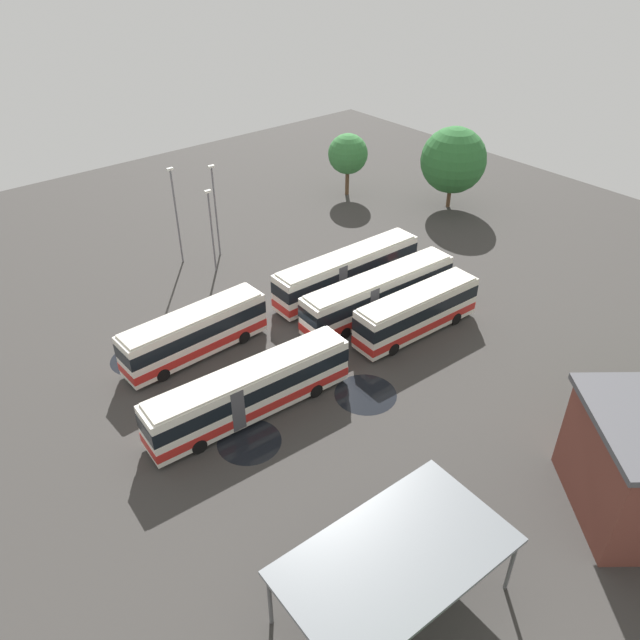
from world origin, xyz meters
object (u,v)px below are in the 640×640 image
Objects in this scene: bus_row0_slot0 at (249,391)px; bus_row1_slot1 at (379,294)px; bus_row1_slot0 at (417,312)px; bus_row1_slot2 at (347,272)px; lamp_post_near_entrance at (176,213)px; lamp_post_by_building at (212,228)px; tree_northeast at (453,160)px; lamp_post_far_corner at (215,208)px; bus_row0_slot2 at (195,333)px; tree_northwest at (348,154)px; maintenance_shelter at (396,557)px.

bus_row0_slot0 and bus_row1_slot1 have the same top height.
bus_row1_slot2 is (0.04, 8.07, 0.00)m from bus_row1_slot0.
bus_row0_slot0 is 1.57× the size of lamp_post_near_entrance.
lamp_post_by_building is 27.94m from tree_northeast.
bus_row1_slot1 is 1.62× the size of lamp_post_far_corner.
bus_row0_slot2 is at bearing -170.40° from tree_northeast.
bus_row0_slot0 is 15.21m from bus_row1_slot0.
bus_row1_slot0 is 19.78m from lamp_post_by_building.
tree_northwest reaches higher than bus_row1_slot1.
bus_row1_slot0 is 1.25× the size of lamp_post_far_corner.
lamp_post_by_building is (10.76, 33.30, 0.64)m from maintenance_shelter.
bus_row0_slot2 is at bearing -128.03° from lamp_post_far_corner.
lamp_post_near_entrance is (6.84, 21.37, 3.09)m from bus_row0_slot0.
tree_northwest is at bearing 9.83° from lamp_post_far_corner.
lamp_post_near_entrance is at bearing 110.95° from bus_row1_slot0.
bus_row1_slot2 is at bearing -131.75° from tree_northwest.
bus_row0_slot2 is at bearing 161.84° from bus_row1_slot1.
bus_row0_slot2 is 1.02× the size of bus_row1_slot0.
bus_row0_slot0 is 1.27× the size of bus_row0_slot2.
bus_row0_slot2 and bus_row1_slot2 have the same top height.
lamp_post_far_corner reaches higher than bus_row1_slot0.
bus_row1_slot0 is 8.07m from bus_row1_slot2.
bus_row1_slot0 is at bearing -1.74° from bus_row0_slot0.
maintenance_shelter is 1.24× the size of lamp_post_far_corner.
bus_row0_slot2 is 36.06m from tree_northeast.
lamp_post_near_entrance reaches higher than tree_northwest.
bus_row1_slot1 is 1.57× the size of lamp_post_near_entrance.
bus_row1_slot0 is 28.38m from tree_northwest.
bus_row1_slot2 is at bearing -58.61° from lamp_post_near_entrance.
bus_row0_slot2 is at bearing 150.00° from bus_row1_slot0.
lamp_post_far_corner is (9.75, 12.46, 2.93)m from bus_row0_slot2.
bus_row1_slot2 is (14.64, -0.36, 0.00)m from bus_row0_slot2.
tree_northwest reaches higher than bus_row0_slot0.
bus_row1_slot0 is at bearing -145.26° from tree_northeast.
bus_row1_slot0 is 0.77× the size of bus_row1_slot1.
bus_row1_slot0 is 1.57× the size of tree_northwest.
bus_row1_slot2 is 16.41m from lamp_post_near_entrance.
lamp_post_far_corner is at bearing 165.84° from tree_northeast.
bus_row1_slot2 is at bearing 26.53° from bus_row0_slot0.
tree_northeast is at bearing 17.00° from bus_row1_slot2.
bus_row1_slot1 is (14.78, 3.32, 0.00)m from bus_row0_slot0.
bus_row1_slot2 is 14.03m from lamp_post_far_corner.
lamp_post_near_entrance reaches higher than bus_row1_slot0.
tree_northeast is at bearing -8.20° from lamp_post_by_building.
bus_row0_slot2 is 14.65m from bus_row1_slot2.
bus_row0_slot2 and bus_row1_slot0 have the same top height.
lamp_post_near_entrance is 22.96m from tree_northwest.
lamp_post_by_building is at bearing 65.01° from bus_row0_slot0.
bus_row1_slot1 is 2.04× the size of tree_northwest.
bus_row1_slot1 is 1.84× the size of lamp_post_by_building.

